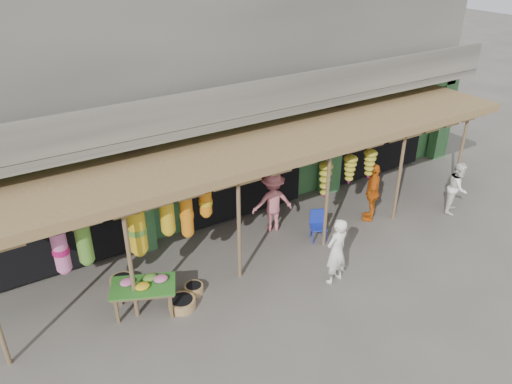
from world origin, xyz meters
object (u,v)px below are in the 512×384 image
person_front (336,251)px  person_shopper (273,202)px  flower_table (144,286)px  person_vendor (372,192)px  person_right (457,188)px  blue_chair (318,223)px

person_front → person_shopper: size_ratio=0.97×
flower_table → person_vendor: bearing=26.4°
person_right → person_vendor: bearing=127.7°
blue_chair → person_right: person_right is taller
person_front → person_vendor: (2.65, 1.63, 0.02)m
flower_table → person_front: (4.04, -1.34, 0.18)m
flower_table → person_shopper: size_ratio=0.91×
blue_chair → person_front: bearing=-91.1°
flower_table → person_right: size_ratio=1.01×
person_right → person_vendor: size_ratio=0.90×
person_vendor → person_shopper: 2.80m
person_right → person_front: bearing=157.7°
flower_table → person_right: bearing=19.7°
flower_table → person_vendor: size_ratio=0.91×
flower_table → person_vendor: person_vendor is taller
person_right → person_shopper: person_shopper is taller
flower_table → person_right: person_right is taller
flower_table → person_right: 9.05m
blue_chair → person_shopper: bearing=150.7°
flower_table → person_right: (9.03, -0.67, 0.11)m
person_front → blue_chair: bearing=-123.5°
person_vendor → person_shopper: size_ratio=1.00×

